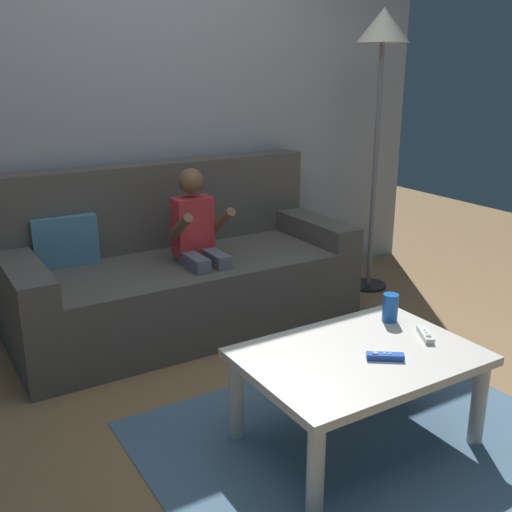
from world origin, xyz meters
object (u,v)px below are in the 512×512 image
game_remote_white_near_edge (425,335)px  soda_can (390,307)px  game_remote_blue_center (385,356)px  person_seated_on_couch (200,242)px  floor_lamp (382,49)px  couch (179,274)px  coffee_table (358,366)px

game_remote_white_near_edge → soda_can: size_ratio=1.14×
game_remote_white_near_edge → game_remote_blue_center: same height
person_seated_on_couch → soda_can: (0.38, -1.06, -0.08)m
soda_can → floor_lamp: floor_lamp is taller
game_remote_white_near_edge → floor_lamp: (0.90, 1.34, 1.13)m
couch → game_remote_white_near_edge: size_ratio=13.65×
coffee_table → floor_lamp: size_ratio=0.51×
game_remote_blue_center → soda_can: (0.27, 0.26, 0.05)m
game_remote_white_near_edge → floor_lamp: size_ratio=0.08×
person_seated_on_couch → game_remote_white_near_edge: bearing=-72.9°
floor_lamp → coffee_table: bearing=-133.0°
game_remote_white_near_edge → soda_can: 0.21m
game_remote_blue_center → soda_can: 0.38m
coffee_table → soda_can: size_ratio=7.34×
coffee_table → soda_can: soda_can is taller
couch → person_seated_on_couch: size_ratio=2.07×
game_remote_white_near_edge → game_remote_blue_center: bearing=-168.1°
coffee_table → game_remote_white_near_edge: (0.32, -0.04, 0.07)m
game_remote_white_near_edge → floor_lamp: floor_lamp is taller
soda_can → floor_lamp: size_ratio=0.07×
person_seated_on_couch → floor_lamp: 1.63m
coffee_table → game_remote_white_near_edge: bearing=-6.3°
soda_can → person_seated_on_couch: bearing=109.8°
game_remote_white_near_edge → soda_can: bearing=92.0°
person_seated_on_couch → coffee_table: bearing=-86.7°
soda_can → couch: bearing=108.9°
game_remote_blue_center → couch: bearing=96.2°
person_seated_on_couch → soda_can: size_ratio=7.53×
game_remote_white_near_edge → floor_lamp: 1.97m
game_remote_white_near_edge → person_seated_on_couch: bearing=107.1°
coffee_table → game_remote_white_near_edge: 0.33m
game_remote_blue_center → soda_can: size_ratio=1.11×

